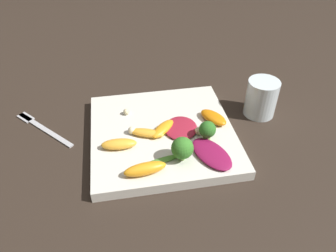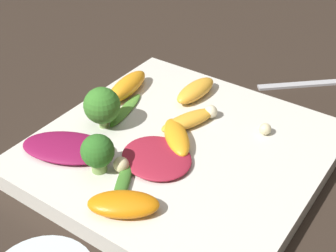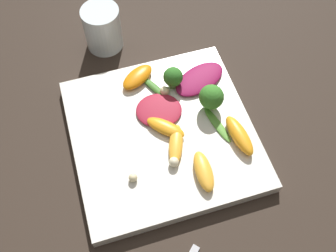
{
  "view_description": "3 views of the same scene",
  "coord_description": "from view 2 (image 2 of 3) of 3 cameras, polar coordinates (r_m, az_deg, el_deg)",
  "views": [
    {
      "loc": [
        0.08,
        0.52,
        0.46
      ],
      "look_at": [
        -0.01,
        0.02,
        0.05
      ],
      "focal_mm": 35.0,
      "sensor_mm": 36.0,
      "label": 1
    },
    {
      "loc": [
        -0.34,
        -0.22,
        0.34
      ],
      "look_at": [
        -0.0,
        0.01,
        0.04
      ],
      "focal_mm": 50.0,
      "sensor_mm": 36.0,
      "label": 2
    },
    {
      "loc": [
        0.31,
        -0.09,
        0.59
      ],
      "look_at": [
        0.01,
        0.01,
        0.04
      ],
      "focal_mm": 42.0,
      "sensor_mm": 36.0,
      "label": 3
    }
  ],
  "objects": [
    {
      "name": "orange_segment_2",
      "position": [
        0.59,
        3.38,
        4.36
      ],
      "size": [
        0.07,
        0.03,
        0.02
      ],
      "color": "#FCAD33",
      "rests_on": "plate"
    },
    {
      "name": "arugula_sprig_0",
      "position": [
        0.47,
        -5.48,
        -6.79
      ],
      "size": [
        0.07,
        0.05,
        0.01
      ],
      "color": "#3D7528",
      "rests_on": "plate"
    },
    {
      "name": "ground_plane",
      "position": [
        0.53,
        1.54,
        -4.11
      ],
      "size": [
        2.4,
        2.4,
        0.0
      ],
      "primitive_type": "plane",
      "color": "#2D231C"
    },
    {
      "name": "macadamia_nut_1",
      "position": [
        0.56,
        4.9,
        1.88
      ],
      "size": [
        0.02,
        0.02,
        0.02
      ],
      "color": "beige",
      "rests_on": "plate"
    },
    {
      "name": "fork",
      "position": [
        0.71,
        19.65,
        5.18
      ],
      "size": [
        0.14,
        0.14,
        0.01
      ],
      "color": "#B2B2B7",
      "rests_on": "ground_plane"
    },
    {
      "name": "broccoli_floret_0",
      "position": [
        0.53,
        -8.05,
        2.45
      ],
      "size": [
        0.04,
        0.04,
        0.05
      ],
      "color": "#7A9E51",
      "rests_on": "plate"
    },
    {
      "name": "orange_segment_1",
      "position": [
        0.6,
        -4.98,
        4.89
      ],
      "size": [
        0.08,
        0.04,
        0.02
      ],
      "color": "orange",
      "rests_on": "plate"
    },
    {
      "name": "radicchio_leaf_1",
      "position": [
        0.49,
        -1.4,
        -3.86
      ],
      "size": [
        0.09,
        0.09,
        0.01
      ],
      "color": "maroon",
      "rests_on": "plate"
    },
    {
      "name": "radicchio_leaf_0",
      "position": [
        0.51,
        -12.16,
        -2.58
      ],
      "size": [
        0.09,
        0.11,
        0.01
      ],
      "color": "maroon",
      "rests_on": "plate"
    },
    {
      "name": "orange_segment_0",
      "position": [
        0.52,
        1.3,
        -1.12
      ],
      "size": [
        0.07,
        0.07,
        0.02
      ],
      "color": "orange",
      "rests_on": "plate"
    },
    {
      "name": "orange_segment_4",
      "position": [
        0.44,
        -5.45,
        -9.47
      ],
      "size": [
        0.06,
        0.07,
        0.02
      ],
      "color": "orange",
      "rests_on": "plate"
    },
    {
      "name": "orange_segment_3",
      "position": [
        0.54,
        2.5,
        0.7
      ],
      "size": [
        0.08,
        0.05,
        0.01
      ],
      "color": "#FCAD33",
      "rests_on": "plate"
    },
    {
      "name": "arugula_sprig_1",
      "position": [
        0.57,
        -5.19,
        1.99
      ],
      "size": [
        0.08,
        0.03,
        0.0
      ],
      "color": "#518E33",
      "rests_on": "plate"
    },
    {
      "name": "macadamia_nut_0",
      "position": [
        0.48,
        -5.73,
        -4.7
      ],
      "size": [
        0.02,
        0.02,
        0.02
      ],
      "color": "beige",
      "rests_on": "plate"
    },
    {
      "name": "broccoli_floret_1",
      "position": [
        0.47,
        -8.57,
        -3.16
      ],
      "size": [
        0.03,
        0.03,
        0.04
      ],
      "color": "#7A9E51",
      "rests_on": "plate"
    },
    {
      "name": "macadamia_nut_2",
      "position": [
        0.54,
        11.78,
        -0.36
      ],
      "size": [
        0.01,
        0.01,
        0.01
      ],
      "color": "beige",
      "rests_on": "plate"
    },
    {
      "name": "plate",
      "position": [
        0.52,
        1.55,
        -3.18
      ],
      "size": [
        0.3,
        0.3,
        0.02
      ],
      "color": "silver",
      "rests_on": "ground_plane"
    }
  ]
}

